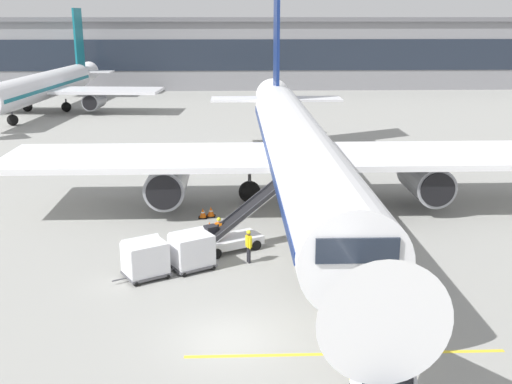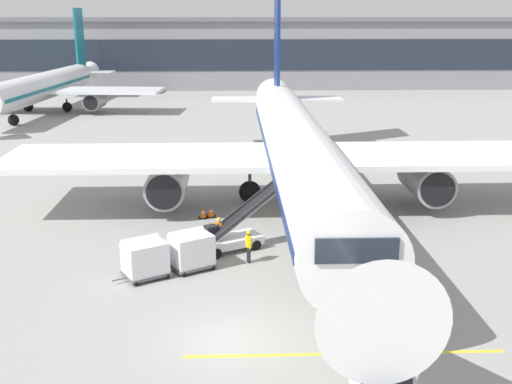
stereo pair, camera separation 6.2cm
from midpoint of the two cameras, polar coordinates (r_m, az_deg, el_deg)
The scene contains 15 objects.
ground_plane at distance 24.84m, azimuth -2.81°, elevation -13.37°, with size 600.00×600.00×0.00m, color gray.
parked_airplane at distance 40.08m, azimuth 3.73°, elevation 3.98°, with size 37.49×48.25×16.11m.
belt_loader at distance 33.36m, azimuth -2.16°, elevation -3.73°, with size 5.05×3.49×3.52m.
baggage_cart_lead at distance 30.97m, azimuth -6.03°, elevation -5.27°, with size 2.76×2.39×1.91m.
baggage_cart_second at distance 30.27m, azimuth -10.22°, elevation -5.95°, with size 2.76×2.39×1.91m.
ground_crew_by_loader at distance 31.53m, azimuth -0.73°, elevation -4.79°, with size 0.34×0.55×1.74m.
ground_crew_by_carts at distance 33.50m, azimuth -3.47°, elevation -3.55°, with size 0.56×0.33×1.74m.
ground_crew_marshaller at distance 30.46m, azimuth -7.02°, elevation -5.68°, with size 0.39×0.52×1.74m.
safety_cone_engine_keepout at distance 36.11m, azimuth -4.33°, elevation -3.25°, with size 0.58×0.58×0.66m.
safety_cone_wingtip at distance 38.96m, azimuth -4.21°, elevation -1.81°, with size 0.57×0.57×0.65m.
safety_cone_nose_mark at distance 38.74m, azimuth -4.95°, elevation -1.95°, with size 0.55×0.55×0.63m.
apron_guidance_line_lead_in at distance 40.23m, azimuth 3.65°, elevation -1.69°, with size 0.20×110.00×0.01m.
apron_guidance_line_stop_bar at distance 24.12m, azimuth 8.13°, elevation -14.47°, with size 12.00×0.20×0.01m.
terminal_building at distance 114.55m, azimuth -3.46°, elevation 12.73°, with size 118.28×20.45×11.86m.
distant_airplane at distance 85.31m, azimuth -18.99°, elevation 9.10°, with size 30.66×39.47×13.21m.
Camera 1 is at (0.34, -21.67, 12.13)m, focal length 43.62 mm.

